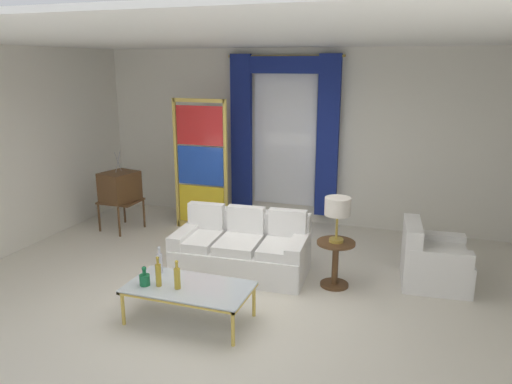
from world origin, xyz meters
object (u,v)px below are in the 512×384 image
object	(u,v)px
armchair_white	(431,262)
table_lamp_brass	(338,208)
coffee_table	(189,289)
peacock_figurine	(219,228)
bottle_crystal_tall	(158,274)
bottle_amber_squat	(160,262)
couch_white_long	(243,249)
bottle_blue_decanter	(177,277)
stained_glass_divider	(201,168)
bottle_ruby_flask	(145,279)
vintage_tv	(120,188)
round_side_table	(335,260)

from	to	relation	value
armchair_white	table_lamp_brass	distance (m)	1.44
coffee_table	peacock_figurine	world-z (taller)	peacock_figurine
bottle_crystal_tall	peacock_figurine	xyz separation A→B (m)	(-0.37, 2.49, -0.33)
coffee_table	bottle_amber_squat	distance (m)	0.54
couch_white_long	bottle_blue_decanter	world-z (taller)	couch_white_long
bottle_blue_decanter	stained_glass_divider	bearing A→B (deg)	110.42
bottle_crystal_tall	peacock_figurine	distance (m)	2.54
coffee_table	couch_white_long	bearing A→B (deg)	86.76
stained_glass_divider	peacock_figurine	xyz separation A→B (m)	(0.50, -0.46, -0.84)
armchair_white	bottle_ruby_flask	bearing A→B (deg)	-146.18
bottle_ruby_flask	vintage_tv	xyz separation A→B (m)	(-2.00, 2.52, 0.24)
bottle_blue_decanter	table_lamp_brass	xyz separation A→B (m)	(1.44, 1.47, 0.49)
round_side_table	table_lamp_brass	distance (m)	0.67
bottle_crystal_tall	bottle_amber_squat	world-z (taller)	bottle_crystal_tall
peacock_figurine	couch_white_long	bearing A→B (deg)	-51.20
bottle_crystal_tall	bottle_ruby_flask	xyz separation A→B (m)	(-0.15, -0.03, -0.07)
bottle_amber_squat	stained_glass_divider	bearing A→B (deg)	105.04
bottle_blue_decanter	bottle_crystal_tall	size ratio (longest dim) A/B	0.95
bottle_blue_decanter	peacock_figurine	bearing A→B (deg)	103.44
bottle_crystal_tall	peacock_figurine	size ratio (longest dim) A/B	0.57
vintage_tv	peacock_figurine	xyz separation A→B (m)	(1.78, 0.01, -0.51)
coffee_table	bottle_amber_squat	xyz separation A→B (m)	(-0.47, 0.22, 0.16)
vintage_tv	stained_glass_divider	bearing A→B (deg)	19.82
stained_glass_divider	round_side_table	distance (m)	3.01
bottle_crystal_tall	table_lamp_brass	size ratio (longest dim) A/B	0.60
couch_white_long	bottle_blue_decanter	size ratio (longest dim) A/B	5.55
bottle_blue_decanter	stained_glass_divider	world-z (taller)	stained_glass_divider
round_side_table	table_lamp_brass	xyz separation A→B (m)	(0.00, 0.00, 0.67)
bottle_ruby_flask	stained_glass_divider	size ratio (longest dim) A/B	0.10
couch_white_long	table_lamp_brass	size ratio (longest dim) A/B	3.17
bottle_blue_decanter	table_lamp_brass	distance (m)	2.11
bottle_ruby_flask	bottle_amber_squat	bearing A→B (deg)	92.07
armchair_white	table_lamp_brass	xyz separation A→B (m)	(-1.14, -0.47, 0.74)
bottle_amber_squat	peacock_figurine	bearing A→B (deg)	95.41
bottle_amber_squat	peacock_figurine	xyz separation A→B (m)	(-0.21, 2.18, -0.32)
peacock_figurine	vintage_tv	bearing A→B (deg)	-179.78
bottle_blue_decanter	round_side_table	bearing A→B (deg)	45.65
couch_white_long	stained_glass_divider	size ratio (longest dim) A/B	0.82
stained_glass_divider	round_side_table	xyz separation A→B (m)	(2.53, -1.47, -0.70)
vintage_tv	bottle_crystal_tall	bearing A→B (deg)	-49.07
stained_glass_divider	peacock_figurine	distance (m)	1.08
couch_white_long	round_side_table	bearing A→B (deg)	-2.89
coffee_table	bottle_ruby_flask	xyz separation A→B (m)	(-0.46, -0.14, 0.11)
couch_white_long	vintage_tv	size ratio (longest dim) A/B	1.34
bottle_amber_squat	bottle_ruby_flask	size ratio (longest dim) A/B	1.47
coffee_table	bottle_crystal_tall	world-z (taller)	bottle_crystal_tall
bottle_crystal_tall	bottle_amber_squat	size ratio (longest dim) A/B	1.07
bottle_blue_decanter	table_lamp_brass	size ratio (longest dim) A/B	0.57
peacock_figurine	stained_glass_divider	bearing A→B (deg)	137.71
couch_white_long	round_side_table	size ratio (longest dim) A/B	3.04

